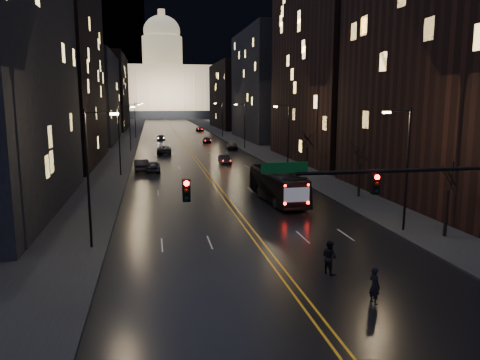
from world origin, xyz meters
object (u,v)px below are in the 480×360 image
traffic_signal (420,192)px  pedestrian_b (329,257)px  receding_car_a (225,160)px  oncoming_car_b (141,165)px  bus (278,185)px  oncoming_car_a (153,167)px  pedestrian_a (374,286)px

traffic_signal → pedestrian_b: (-3.37, 3.05, -4.14)m
receding_car_a → pedestrian_b: 46.03m
oncoming_car_b → bus: bearing=116.9°
bus → oncoming_car_b: size_ratio=2.17×
oncoming_car_a → pedestrian_b: pedestrian_b is taller
pedestrian_a → oncoming_car_a: bearing=-2.6°
oncoming_car_b → pedestrian_a: size_ratio=2.88×
oncoming_car_a → pedestrian_a: (10.10, -43.49, 0.09)m
bus → pedestrian_a: 23.12m
oncoming_car_b → pedestrian_a: 46.31m
oncoming_car_a → pedestrian_b: bearing=104.2°
traffic_signal → pedestrian_b: size_ratio=8.99×
oncoming_car_a → pedestrian_b: size_ratio=2.44×
oncoming_car_b → receding_car_a: size_ratio=1.26×
bus → oncoming_car_a: bearing=116.2°
oncoming_car_b → pedestrian_a: (11.70, -44.81, 0.05)m
traffic_signal → receding_car_a: bearing=92.5°
traffic_signal → bus: 22.37m
pedestrian_a → pedestrian_b: pedestrian_b is taller
receding_car_a → pedestrian_a: (-0.55, -50.08, 0.22)m
traffic_signal → pedestrian_a: (-2.70, -1.01, -4.22)m
traffic_signal → pedestrian_b: traffic_signal is taller
traffic_signal → oncoming_car_a: 44.57m
traffic_signal → oncoming_car_b: 46.30m
receding_car_a → oncoming_car_b: bearing=-158.4°
bus → oncoming_car_b: bus is taller
traffic_signal → oncoming_car_b: traffic_signal is taller
oncoming_car_b → oncoming_car_a: bearing=136.2°
oncoming_car_a → pedestrian_a: size_ratio=2.65×
oncoming_car_b → receding_car_a: bearing=-161.1°
oncoming_car_a → oncoming_car_b: oncoming_car_b is taller
pedestrian_a → pedestrian_b: bearing=-6.3°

